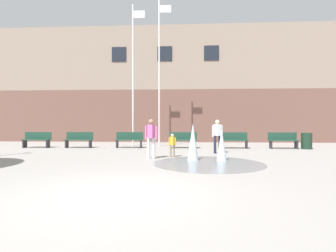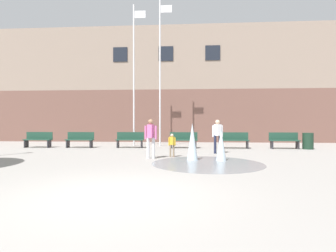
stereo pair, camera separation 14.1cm
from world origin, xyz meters
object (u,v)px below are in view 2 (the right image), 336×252
object	(u,v)px
flagpole_left	(134,71)
park_bench_far_left	(38,139)
adult_watching	(151,135)
trash_can	(308,141)
park_bench_under_left_flagpole	(130,139)
park_bench_center	(184,140)
child_in_fountain	(172,143)
teen_by_trashcan	(218,134)
flagpole_right	(160,69)
park_bench_left_of_flagpoles	(80,139)
park_bench_under_right_flagpole	(234,140)
park_bench_near_trashcan	(284,140)

from	to	relation	value
flagpole_left	park_bench_far_left	bearing A→B (deg)	-164.08
adult_watching	trash_can	bearing A→B (deg)	-49.87
park_bench_far_left	trash_can	distance (m)	15.40
park_bench_under_left_flagpole	park_bench_far_left	bearing A→B (deg)	-177.47
park_bench_center	trash_can	xyz separation A→B (m)	(6.84, -0.17, -0.03)
child_in_fountain	adult_watching	distance (m)	1.06
park_bench_under_left_flagpole	trash_can	xyz separation A→B (m)	(9.98, -0.20, -0.03)
child_in_fountain	adult_watching	xyz separation A→B (m)	(-0.83, -0.54, 0.35)
park_bench_far_left	park_bench_center	world-z (taller)	same
park_bench_center	teen_by_trashcan	distance (m)	3.11
flagpole_right	park_bench_far_left	bearing A→B (deg)	-167.69
park_bench_far_left	flagpole_left	distance (m)	7.05
park_bench_left_of_flagpoles	flagpole_right	bearing A→B (deg)	17.79
adult_watching	park_bench_under_right_flagpole	bearing A→B (deg)	-30.70
park_bench_far_left	flagpole_right	world-z (taller)	flagpole_right
flagpole_right	park_bench_under_right_flagpole	bearing A→B (deg)	-17.22
park_bench_far_left	trash_can	bearing A→B (deg)	0.16
teen_by_trashcan	flagpole_right	distance (m)	6.37
park_bench_far_left	park_bench_under_left_flagpole	size ratio (longest dim) A/B	1.00
park_bench_near_trashcan	trash_can	bearing A→B (deg)	-7.88
adult_watching	teen_by_trashcan	xyz separation A→B (m)	(2.91, 1.98, 0.00)
park_bench_left_of_flagpoles	park_bench_under_right_flagpole	bearing A→B (deg)	0.81
park_bench_under_left_flagpole	trash_can	bearing A→B (deg)	-1.13
park_bench_left_of_flagpoles	trash_can	bearing A→B (deg)	-0.13
teen_by_trashcan	flagpole_left	distance (m)	7.24
park_bench_far_left	teen_by_trashcan	distance (m)	10.46
park_bench_under_left_flagpole	park_bench_center	xyz separation A→B (m)	(3.13, -0.02, 0.00)
park_bench_under_left_flagpole	adult_watching	xyz separation A→B (m)	(1.85, -4.62, 0.45)
flagpole_left	park_bench_center	bearing A→B (deg)	-22.96
park_bench_center	park_bench_left_of_flagpoles	bearing A→B (deg)	-178.63
park_bench_under_right_flagpole	child_in_fountain	world-z (taller)	child_in_fountain
park_bench_center	park_bench_under_right_flagpole	world-z (taller)	same
child_in_fountain	flagpole_right	distance (m)	6.95
park_bench_under_right_flagpole	flagpole_right	size ratio (longest dim) A/B	0.17
trash_can	flagpole_right	bearing A→B (deg)	169.75
flagpole_left	park_bench_left_of_flagpoles	bearing A→B (deg)	-153.29
park_bench_far_left	park_bench_near_trashcan	world-z (taller)	same
park_bench_under_left_flagpole	park_bench_near_trashcan	world-z (taller)	same
flagpole_right	park_bench_under_left_flagpole	bearing A→B (deg)	-141.77
child_in_fountain	park_bench_center	bearing A→B (deg)	-55.65
park_bench_far_left	park_bench_left_of_flagpoles	xyz separation A→B (m)	(2.49, 0.07, 0.00)
park_bench_under_right_flagpole	flagpole_left	distance (m)	7.48
park_bench_near_trashcan	flagpole_right	bearing A→B (deg)	169.35
park_bench_far_left	park_bench_under_left_flagpole	bearing A→B (deg)	2.53
flagpole_right	child_in_fountain	bearing A→B (deg)	-79.28
park_bench_far_left	trash_can	xyz separation A→B (m)	(15.40, 0.04, -0.03)
park_bench_under_left_flagpole	child_in_fountain	xyz separation A→B (m)	(2.68, -4.07, 0.10)
park_bench_center	child_in_fountain	xyz separation A→B (m)	(-0.45, -4.05, 0.10)
park_bench_far_left	park_bench_under_left_flagpole	xyz separation A→B (m)	(5.43, 0.24, 0.00)
park_bench_near_trashcan	teen_by_trashcan	world-z (taller)	teen_by_trashcan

